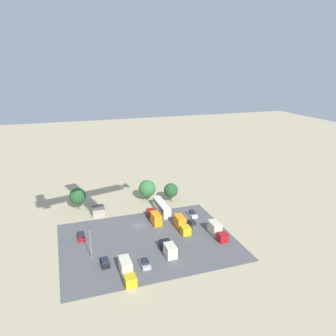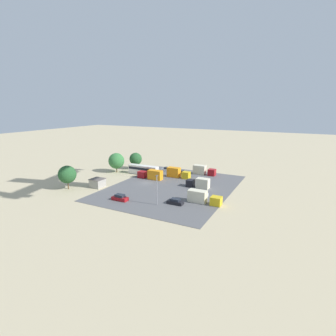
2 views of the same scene
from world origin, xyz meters
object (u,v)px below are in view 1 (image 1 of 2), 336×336
object	(u,v)px
parked_car_3	(105,262)
shed_building	(98,211)
parked_car_4	(81,236)
parked_car_1	(192,224)
parked_truck_4	(169,249)
parked_car_0	(145,263)
parked_truck_3	(155,217)
parked_car_2	(192,214)
parked_truck_2	(127,270)
parked_truck_0	(217,230)
parked_truck_1	(181,224)
bus	(162,207)

from	to	relation	value
parked_car_3	shed_building	bearing A→B (deg)	-94.36
shed_building	parked_car_4	bearing A→B (deg)	64.64
parked_car_1	parked_truck_4	distance (m)	16.37
parked_car_0	parked_truck_3	bearing A→B (deg)	67.45
parked_car_2	parked_truck_3	size ratio (longest dim) A/B	0.52
parked_car_2	parked_car_3	world-z (taller)	parked_car_2
parked_car_1	parked_car_3	xyz separation A→B (m)	(27.32, 11.20, -0.08)
parked_truck_3	parked_truck_2	bearing A→B (deg)	-120.03
parked_truck_0	parked_car_4	bearing A→B (deg)	-16.16
parked_truck_2	parked_truck_1	bearing A→B (deg)	-139.77
parked_truck_0	parked_truck_2	world-z (taller)	parked_truck_0
parked_car_4	parked_truck_4	xyz separation A→B (m)	(-20.23, 14.87, 0.71)
shed_building	parked_truck_0	xyz separation A→B (m)	(-29.50, 23.98, 0.24)
parked_car_0	parked_car_3	bearing A→B (deg)	158.11
parked_truck_4	parked_truck_2	bearing A→B (deg)	-155.60
parked_car_1	parked_truck_4	size ratio (longest dim) A/B	0.66
shed_building	parked_car_1	xyz separation A→B (m)	(-25.19, 16.71, -0.59)
parked_truck_0	parked_truck_2	size ratio (longest dim) A/B	0.93
parked_truck_2	bus	bearing A→B (deg)	-121.07
shed_building	parked_truck_1	xyz separation A→B (m)	(-21.53, 17.25, 0.28)
parked_car_0	parked_truck_0	size ratio (longest dim) A/B	0.51
shed_building	parked_car_0	xyz separation A→B (m)	(-6.75, 31.48, -0.66)
parked_car_2	parked_car_3	size ratio (longest dim) A/B	1.13
parked_truck_3	parked_truck_4	xyz separation A→B (m)	(1.76, 18.17, -0.08)
bus	parked_truck_0	world-z (taller)	parked_truck_0
parked_car_1	parked_truck_1	bearing A→B (deg)	8.36
parked_truck_2	parked_truck_3	xyz separation A→B (m)	(-13.61, -23.54, 0.03)
parked_car_0	parked_car_2	xyz separation A→B (m)	(-21.14, -21.31, 0.02)
parked_truck_2	shed_building	bearing A→B (deg)	-86.70
parked_truck_2	parked_truck_0	bearing A→B (deg)	-160.36
parked_car_4	parked_truck_1	distance (m)	28.22
parked_truck_0	parked_truck_4	bearing A→B (deg)	15.85
parked_car_3	parked_truck_0	bearing A→B (deg)	-172.92
shed_building	parked_car_0	world-z (taller)	shed_building
parked_car_3	parked_truck_1	size ratio (longest dim) A/B	0.50
parked_car_4	parked_truck_2	size ratio (longest dim) A/B	0.50
parked_car_0	parked_truck_4	xyz separation A→B (m)	(-7.04, -3.04, 0.78)
parked_truck_1	parked_truck_2	size ratio (longest dim) A/B	0.94
parked_car_0	parked_car_1	world-z (taller)	parked_car_1
shed_building	parked_truck_1	world-z (taller)	parked_truck_1
shed_building	parked_truck_3	bearing A→B (deg)	146.57
parked_car_1	parked_truck_4	world-z (taller)	parked_truck_4
shed_building	parked_car_2	size ratio (longest dim) A/B	0.84
parked_car_2	parked_truck_2	size ratio (longest dim) A/B	0.53
shed_building	parked_truck_2	bearing A→B (deg)	93.30
parked_truck_4	parked_car_1	bearing A→B (deg)	45.83
parked_car_3	parked_car_4	size ratio (longest dim) A/B	0.95
parked_car_0	parked_truck_4	distance (m)	7.71
parked_truck_1	parked_truck_2	world-z (taller)	parked_truck_1
shed_building	parked_truck_3	xyz separation A→B (m)	(-15.56, 10.27, 0.20)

